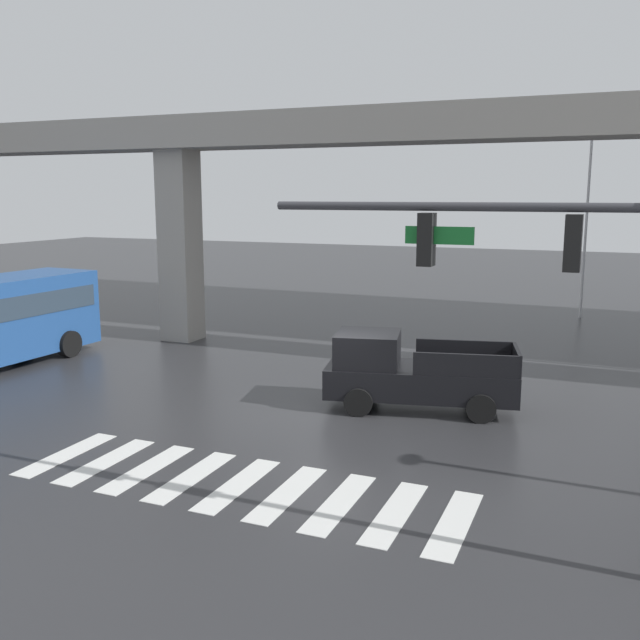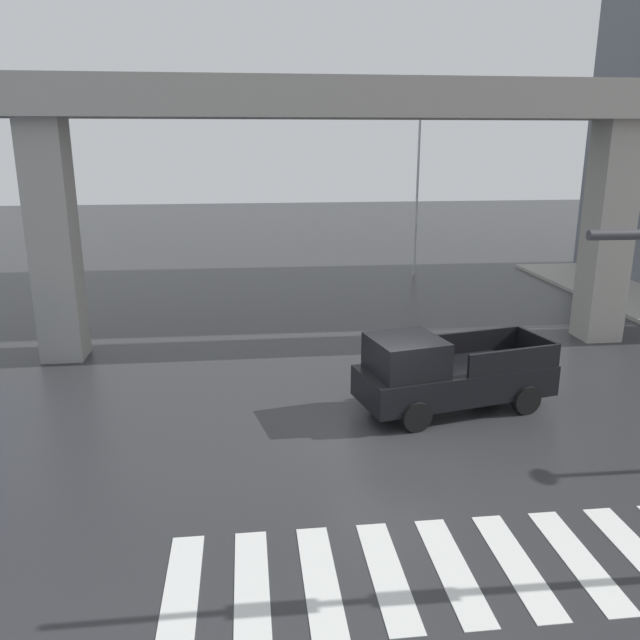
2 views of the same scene
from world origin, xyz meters
TOP-DOWN VIEW (x-y plane):
  - ground_plane at (0.00, 0.00)m, footprint 120.00×120.00m
  - crosswalk_stripes at (-0.00, -5.02)m, footprint 9.35×2.80m
  - elevated_overpass at (0.00, 6.88)m, footprint 54.54×2.11m
  - pickup_truck at (1.81, 1.33)m, footprint 5.39×2.95m
  - flagpole at (5.59, 18.31)m, footprint 1.16×0.12m

SIDE VIEW (x-z plane):
  - ground_plane at x=0.00m, z-range 0.00..0.00m
  - crosswalk_stripes at x=0.00m, z-range 0.00..0.01m
  - pickup_truck at x=1.81m, z-range -0.05..2.03m
  - flagpole at x=5.59m, z-range 0.79..10.68m
  - elevated_overpass at x=0.00m, z-range 3.07..11.75m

